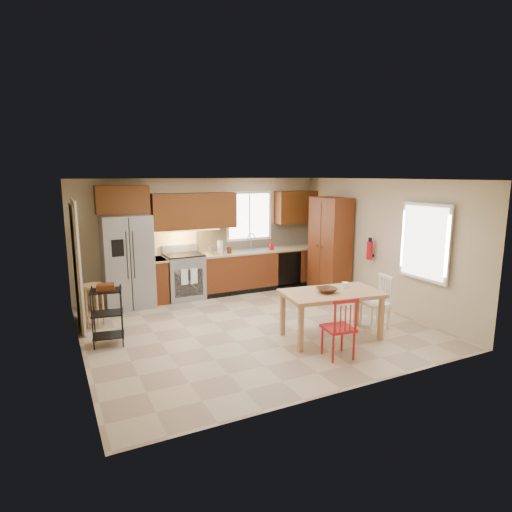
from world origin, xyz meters
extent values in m
plane|color=tan|center=(0.00, 0.00, 0.00)|extent=(5.50, 5.50, 0.00)
cube|color=silver|center=(0.00, 0.00, 2.50)|extent=(5.50, 5.00, 0.02)
cube|color=#CCB793|center=(0.00, 2.50, 1.25)|extent=(5.50, 0.02, 2.50)
cube|color=#CCB793|center=(0.00, -2.50, 1.25)|extent=(5.50, 0.02, 2.50)
cube|color=#CCB793|center=(-2.75, 0.00, 1.25)|extent=(0.02, 5.00, 2.50)
cube|color=#CCB793|center=(2.75, 0.00, 1.25)|extent=(0.02, 5.00, 2.50)
cube|color=gray|center=(-1.70, 2.12, 0.91)|extent=(0.92, 0.75, 1.82)
cube|color=gray|center=(-0.55, 2.19, 0.46)|extent=(0.76, 0.63, 0.92)
cube|color=#612A11|center=(-1.10, 2.20, 0.45)|extent=(0.30, 0.60, 0.90)
cube|color=#612A11|center=(1.29, 2.20, 0.45)|extent=(2.92, 0.60, 0.90)
cube|color=black|center=(1.85, 1.91, 0.45)|extent=(0.60, 0.02, 0.78)
cube|color=#C3B592|center=(1.29, 2.48, 1.18)|extent=(2.92, 0.03, 0.55)
cube|color=#542E0E|center=(-1.70, 2.33, 2.10)|extent=(1.00, 0.35, 0.55)
cube|color=#542E0E|center=(-0.25, 2.33, 1.83)|extent=(1.80, 0.35, 0.75)
cube|color=#542E0E|center=(2.25, 2.33, 1.83)|extent=(1.00, 0.35, 0.75)
cube|color=white|center=(1.10, 2.48, 1.65)|extent=(1.12, 0.04, 1.12)
cube|color=gray|center=(1.10, 2.20, 0.86)|extent=(0.62, 0.46, 0.16)
cube|color=#FFBF66|center=(-0.55, 2.30, 1.43)|extent=(1.60, 0.30, 0.01)
imported|color=#B00C16|center=(1.48, 2.10, 1.00)|extent=(0.09, 0.09, 0.19)
cylinder|color=white|center=(0.25, 2.15, 1.04)|extent=(0.12, 0.12, 0.28)
cylinder|color=gray|center=(0.05, 2.15, 0.99)|extent=(0.11, 0.11, 0.18)
cylinder|color=#472A12|center=(0.45, 2.12, 0.97)|extent=(0.10, 0.10, 0.14)
cube|color=#612A11|center=(2.43, 1.20, 1.05)|extent=(0.50, 0.95, 2.10)
cylinder|color=#B00C16|center=(2.63, 0.15, 1.10)|extent=(0.12, 0.12, 0.36)
cube|color=white|center=(2.68, -1.15, 1.45)|extent=(0.04, 1.02, 1.32)
cube|color=#8C7A59|center=(-2.67, 1.30, 1.05)|extent=(0.04, 0.95, 2.10)
imported|color=#472A12|center=(0.79, -1.00, 0.76)|extent=(0.35, 0.35, 0.08)
cylinder|color=white|center=(1.22, -0.91, 0.79)|extent=(0.12, 0.12, 0.13)
camera|label=1|loc=(-3.06, -6.30, 2.58)|focal=30.00mm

